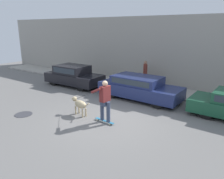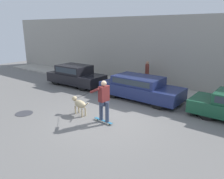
{
  "view_description": "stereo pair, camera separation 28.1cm",
  "coord_description": "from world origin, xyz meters",
  "px_view_note": "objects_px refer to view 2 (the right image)",
  "views": [
    {
      "loc": [
        4.98,
        -6.74,
        3.73
      ],
      "look_at": [
        -0.68,
        1.2,
        0.95
      ],
      "focal_mm": 35.0,
      "sensor_mm": 36.0,
      "label": 1
    },
    {
      "loc": [
        5.2,
        -6.57,
        3.73
      ],
      "look_at": [
        -0.68,
        1.2,
        0.95
      ],
      "focal_mm": 35.0,
      "sensor_mm": 36.0,
      "label": 2
    }
  ],
  "objects_px": {
    "parked_car_0": "(76,76)",
    "dog": "(79,104)",
    "pedestrian_with_bag": "(147,73)",
    "skateboarder": "(104,99)",
    "parked_car_1": "(140,88)"
  },
  "relations": [
    {
      "from": "parked_car_1",
      "to": "parked_car_0",
      "type": "bearing_deg",
      "value": -178.87
    },
    {
      "from": "dog",
      "to": "parked_car_0",
      "type": "bearing_deg",
      "value": -32.1
    },
    {
      "from": "dog",
      "to": "parked_car_1",
      "type": "bearing_deg",
      "value": -96.42
    },
    {
      "from": "parked_car_1",
      "to": "skateboarder",
      "type": "relative_size",
      "value": 2.02
    },
    {
      "from": "skateboarder",
      "to": "pedestrian_with_bag",
      "type": "xyz_separation_m",
      "value": [
        -1.15,
        5.69,
        -0.0
      ]
    },
    {
      "from": "dog",
      "to": "pedestrian_with_bag",
      "type": "height_order",
      "value": "pedestrian_with_bag"
    },
    {
      "from": "dog",
      "to": "pedestrian_with_bag",
      "type": "xyz_separation_m",
      "value": [
        0.24,
        5.68,
        0.49
      ]
    },
    {
      "from": "parked_car_0",
      "to": "skateboarder",
      "type": "bearing_deg",
      "value": -35.2
    },
    {
      "from": "dog",
      "to": "pedestrian_with_bag",
      "type": "distance_m",
      "value": 5.71
    },
    {
      "from": "dog",
      "to": "skateboarder",
      "type": "relative_size",
      "value": 0.54
    },
    {
      "from": "pedestrian_with_bag",
      "to": "parked_car_1",
      "type": "bearing_deg",
      "value": -101.44
    },
    {
      "from": "parked_car_0",
      "to": "skateboarder",
      "type": "distance_m",
      "value": 6.32
    },
    {
      "from": "parked_car_0",
      "to": "skateboarder",
      "type": "height_order",
      "value": "skateboarder"
    },
    {
      "from": "parked_car_0",
      "to": "dog",
      "type": "xyz_separation_m",
      "value": [
        3.87,
        -3.49,
        -0.15
      ]
    },
    {
      "from": "dog",
      "to": "skateboarder",
      "type": "xyz_separation_m",
      "value": [
        1.39,
        -0.01,
        0.49
      ]
    }
  ]
}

